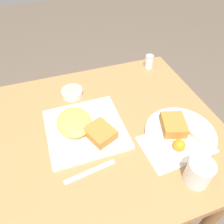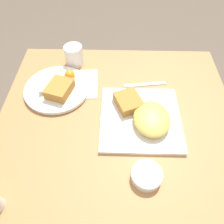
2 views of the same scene
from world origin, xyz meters
name	(u,v)px [view 1 (image 1 of 2)]	position (x,y,z in m)	size (l,w,h in m)	color
ground_plane	(109,206)	(0.00, 0.00, 0.00)	(8.00, 8.00, 0.00)	brown
dining_table	(108,143)	(0.00, 0.00, 0.67)	(0.81, 0.89, 0.77)	#B27A47
menu_card	(176,144)	(0.16, 0.21, 0.78)	(0.19, 0.26, 0.00)	silver
plate_square_near	(83,127)	(-0.01, -0.09, 0.80)	(0.29, 0.29, 0.06)	white
plate_oval_far	(180,132)	(0.13, 0.24, 0.79)	(0.26, 0.26, 0.05)	white
sauce_ramekin	(72,92)	(-0.23, -0.09, 0.79)	(0.09, 0.09, 0.03)	white
salt_shaker	(149,62)	(-0.33, 0.33, 0.80)	(0.04, 0.04, 0.07)	white
butter_knife	(90,172)	(0.17, -0.11, 0.78)	(0.04, 0.18, 0.00)	silver
coffee_mug	(199,172)	(0.30, 0.20, 0.82)	(0.08, 0.08, 0.09)	white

